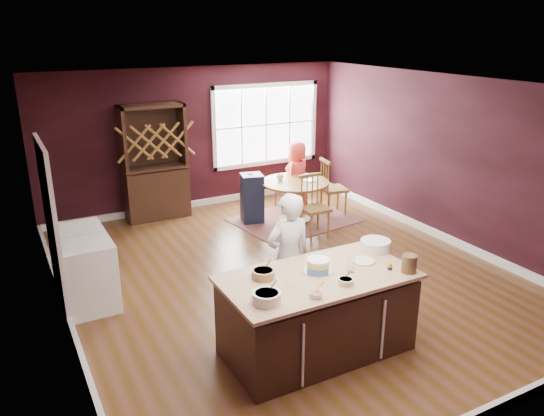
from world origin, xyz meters
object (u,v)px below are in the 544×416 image
Objects in this scene: layer_cake at (318,265)px; hutch at (155,162)px; washer at (90,277)px; dryer at (81,258)px; kitchen_island at (317,315)px; chair_north at (287,181)px; toddler at (249,179)px; dining_table at (295,193)px; high_chair at (252,197)px; chair_east at (334,186)px; baker at (288,258)px; seated_woman at (297,176)px; chair_south at (315,206)px.

hutch reaches higher than layer_cake.
washer is 1.00× the size of dryer.
layer_cake reaches higher than kitchen_island.
chair_north is at bearing 64.00° from kitchen_island.
toddler reaches higher than washer.
high_chair is (-0.71, 0.32, -0.07)m from dining_table.
high_chair is 1.89m from hutch.
dryer is at bearing 126.06° from kitchen_island.
chair_east reaches higher than dryer.
baker is at bearing 84.28° from kitchen_island.
seated_woman reaches higher than layer_cake.
chair_south is at bearing 11.54° from washer.
layer_cake is at bearing 153.21° from chair_east.
chair_east is 1.65m from toddler.
baker is at bearing -121.87° from dining_table.
high_chair reaches higher than kitchen_island.
hutch is at bearing 59.57° from washer.
layer_cake is 0.37× the size of high_chair.
kitchen_island is 3.42m from chair_south.
hutch is at bearing 147.72° from dining_table.
chair_east is (0.83, -0.03, 0.01)m from dining_table.
hutch is 3.46m from washer.
high_chair is (-1.55, 0.35, -0.08)m from chair_east.
washer is (-1.73, -2.94, -0.61)m from hutch.
baker is at bearing 25.55° from seated_woman.
toddler reaches higher than high_chair.
dryer is (-4.24, -1.44, -0.23)m from seated_woman.
baker is 4.72× the size of layer_cake.
chair_south is at bearing -59.18° from toddler.
hutch is (-0.33, 4.96, 0.06)m from layer_cake.
chair_east is at bearing 41.02° from chair_south.
chair_north is at bearing 29.73° from washer.
toddler is at bearing 3.07° from chair_north.
high_chair is at bearing -107.87° from baker.
baker is 4.06m from seated_woman.
kitchen_island is 5.09m from hutch.
chair_south is at bearing 2.11° from dryer.
seated_woman reaches higher than chair_south.
washer is at bearing 135.47° from layer_cake.
dining_table is at bearing -10.73° from high_chair.
baker is (0.08, 0.76, 0.36)m from kitchen_island.
baker reaches higher than dining_table.
chair_south is 1.36m from toddler.
layer_cake is 4.94m from chair_north.
layer_cake is 4.97m from hutch.
toddler is 0.12× the size of hutch.
kitchen_island is 2.04× the size of chair_north.
chair_north is 1.14m from high_chair.
hutch is 2.36× the size of dryer.
washer is at bearing 133.51° from kitchen_island.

